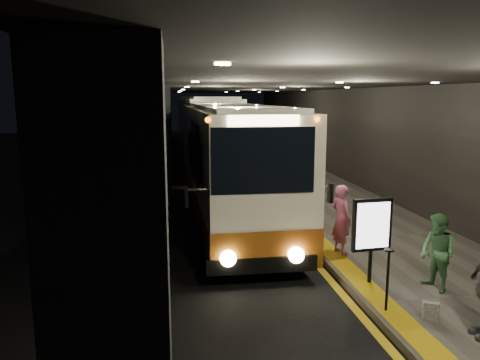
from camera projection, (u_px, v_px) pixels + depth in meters
ground at (218, 260)px, 11.70m from camera, size 90.00×90.00×0.00m
lane_line_white at (153, 214)px, 16.32m from camera, size 0.12×50.00×0.01m
kerb_stripe_yellow at (269, 210)px, 16.91m from camera, size 0.18×50.00×0.01m
sidewalk at (333, 206)px, 17.23m from camera, size 4.50×50.00×0.15m
tactile_strip at (283, 205)px, 16.95m from camera, size 0.50×50.00×0.01m
terminal_wall at (395, 126)px, 17.04m from camera, size 0.10×50.00×6.00m
support_columns at (159, 155)px, 15.01m from camera, size 0.80×24.80×4.40m
canopy at (275, 80)px, 16.12m from camera, size 9.00×50.00×0.40m
coach_main at (229, 167)px, 15.30m from camera, size 2.69×11.88×3.68m
coach_second at (205, 134)px, 27.32m from camera, size 2.98×12.57×3.93m
passenger_boarding at (341, 219)px, 11.64m from camera, size 0.58×0.73×1.75m
passenger_waiting_green at (438, 253)px, 9.39m from camera, size 0.62×0.85×1.58m
bag_polka at (431, 311)px, 8.20m from camera, size 0.30×0.21×0.33m
info_sign at (372, 226)px, 9.69m from camera, size 0.87×0.19×1.82m
stanchion_post at (388, 281)px, 8.51m from camera, size 0.05×0.05×1.16m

